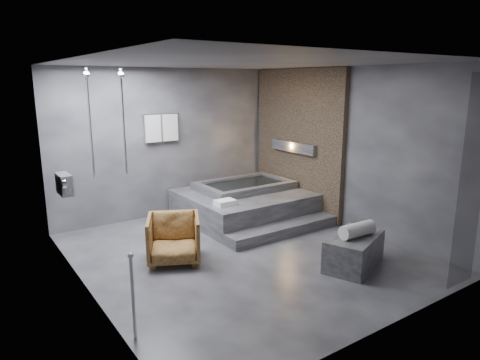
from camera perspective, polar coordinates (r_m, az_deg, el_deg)
room at (r=6.54m, az=1.94°, el=5.84°), size 5.00×5.04×2.82m
tub_deck at (r=8.18m, az=0.53°, el=-3.29°), size 2.20×2.00×0.50m
tub_step at (r=7.35m, az=5.85°, el=-6.60°), size 2.20×0.36×0.18m
concrete_bench at (r=6.29m, az=14.96°, el=-9.10°), size 1.14×0.89×0.45m
driftwood_chair at (r=6.27m, az=-8.83°, el=-7.73°), size 0.99×1.00×0.69m
rolled_towel at (r=6.15m, az=15.38°, el=-6.42°), size 0.55×0.21×0.20m
deck_towel at (r=7.26m, az=-2.00°, el=-3.02°), size 0.33×0.25×0.09m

